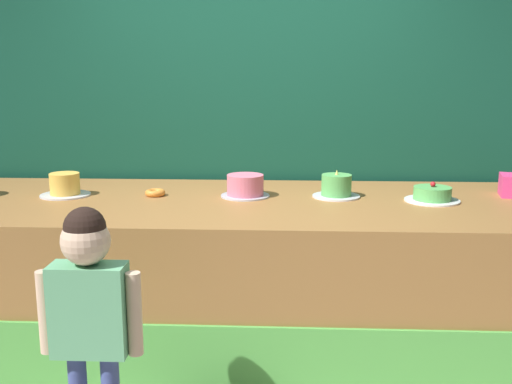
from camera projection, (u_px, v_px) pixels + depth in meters
name	position (u px, v px, depth m)	size (l,w,h in m)	color
stage_platform	(244.00, 273.00, 3.65)	(4.01, 1.39, 0.92)	#9E6B38
curtain_backdrop	(251.00, 103.00, 4.23)	(4.41, 0.08, 2.93)	#144C38
child_figure	(89.00, 302.00, 2.45)	(0.44, 0.20, 1.15)	#3F4C8C
donut	(155.00, 193.00, 3.69)	(0.13, 0.13, 0.04)	orange
cake_left	(65.00, 186.00, 3.69)	(0.31, 0.31, 0.14)	silver
cake_center	(245.00, 186.00, 3.66)	(0.31, 0.31, 0.14)	silver
cake_right	(336.00, 187.00, 3.65)	(0.30, 0.30, 0.17)	silver
cake_far_right	(432.00, 195.00, 3.53)	(0.33, 0.33, 0.12)	white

